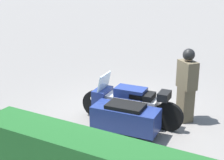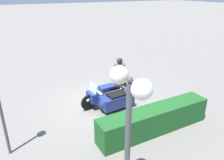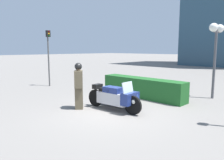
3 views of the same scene
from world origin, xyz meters
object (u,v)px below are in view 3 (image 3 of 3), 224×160
Objects in this scene: officer_rider at (79,85)px; traffic_light_far at (48,50)px; twin_lamp_post at (216,38)px; hedge_bush_curbside at (142,88)px; police_motorcycle at (119,97)px.

officer_rider is 0.52× the size of traffic_light_far.
officer_rider is 6.08m from traffic_light_far.
twin_lamp_post is (3.06, 5.60, 1.86)m from officer_rider.
twin_lamp_post reaches higher than traffic_light_far.
officer_rider is at bearing -98.33° from hedge_bush_curbside.
twin_lamp_post is at bearing 40.27° from hedge_bush_curbside.
traffic_light_far is at bearing -69.03° from officer_rider.
hedge_bush_curbside is at bearing 8.38° from traffic_light_far.
police_motorcycle is 7.01m from traffic_light_far.
traffic_light_far is at bearing -165.87° from hedge_bush_curbside.
officer_rider is (-1.11, -1.11, 0.48)m from police_motorcycle.
twin_lamp_post reaches higher than hedge_bush_curbside.
hedge_bush_curbside is at bearing -148.73° from officer_rider.
traffic_light_far is at bearing -156.89° from twin_lamp_post.
hedge_bush_curbside is 4.09m from twin_lamp_post.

